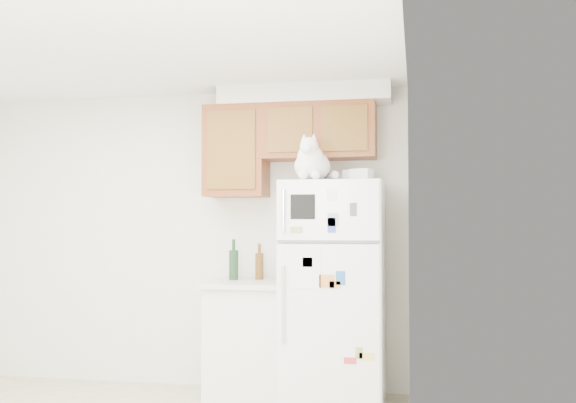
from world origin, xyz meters
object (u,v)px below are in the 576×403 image
(refrigerator, at_px, (334,292))
(bottle_amber, at_px, (259,261))
(base_counter, at_px, (249,339))
(storage_box_front, at_px, (362,175))
(storage_box_back, at_px, (356,176))
(cat, at_px, (312,163))
(bottle_green, at_px, (234,259))

(refrigerator, distance_m, bottle_amber, 0.73)
(base_counter, relative_size, storage_box_front, 6.13)
(storage_box_back, xyz_separation_m, storage_box_front, (0.06, -0.21, -0.01))
(storage_box_back, relative_size, bottle_amber, 0.61)
(cat, xyz_separation_m, bottle_amber, (-0.51, 0.48, -0.76))
(base_counter, xyz_separation_m, bottle_green, (-0.16, 0.10, 0.62))
(refrigerator, height_order, base_counter, refrigerator)
(storage_box_back, relative_size, bottle_green, 0.54)
(bottle_green, bearing_deg, cat, -29.18)
(bottle_green, bearing_deg, refrigerator, -11.42)
(cat, distance_m, bottle_green, 1.10)
(storage_box_front, xyz_separation_m, bottle_green, (-1.07, 0.26, -0.66))
(storage_box_back, bearing_deg, refrigerator, -125.07)
(refrigerator, distance_m, cat, 1.01)
(storage_box_front, bearing_deg, base_counter, -169.30)
(refrigerator, relative_size, bottle_green, 5.13)
(storage_box_front, relative_size, bottle_green, 0.45)
(storage_box_back, height_order, storage_box_front, storage_box_back)
(bottle_green, bearing_deg, bottle_amber, 21.68)
(storage_box_back, distance_m, bottle_green, 1.21)
(cat, bearing_deg, bottle_amber, 137.17)
(storage_box_front, distance_m, bottle_amber, 1.15)
(cat, distance_m, storage_box_back, 0.46)
(storage_box_back, relative_size, storage_box_front, 1.20)
(cat, distance_m, storage_box_front, 0.39)
(storage_box_front, bearing_deg, storage_box_back, 126.23)
(base_counter, distance_m, bottle_amber, 0.63)
(storage_box_back, bearing_deg, storage_box_front, -54.43)
(cat, height_order, bottle_green, cat)
(base_counter, bearing_deg, storage_box_back, 2.73)
(base_counter, height_order, storage_box_front, storage_box_front)
(bottle_green, distance_m, bottle_amber, 0.21)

